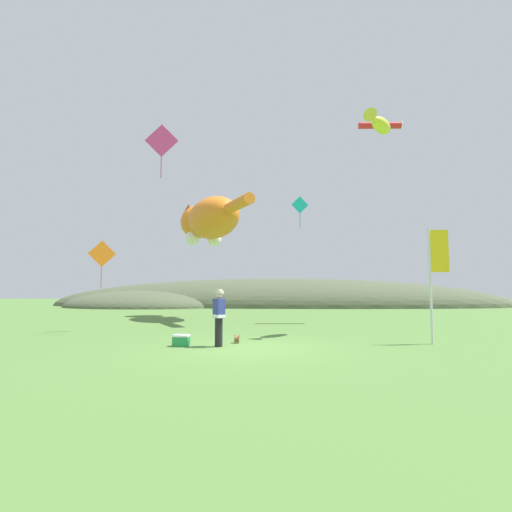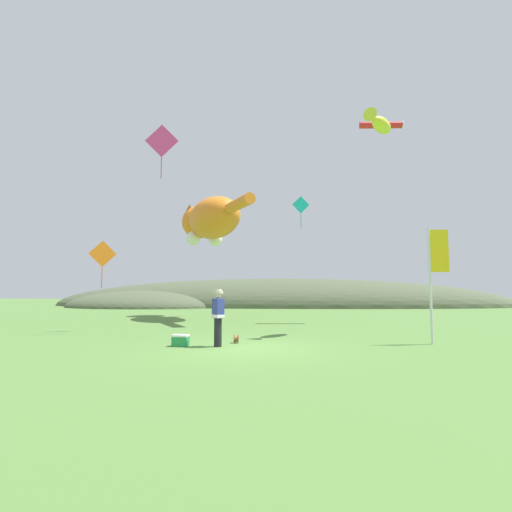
{
  "view_description": "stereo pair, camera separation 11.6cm",
  "coord_description": "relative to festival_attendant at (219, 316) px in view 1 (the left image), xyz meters",
  "views": [
    {
      "loc": [
        1.26,
        -12.07,
        1.77
      ],
      "look_at": [
        0.0,
        4.0,
        3.12
      ],
      "focal_mm": 28.0,
      "sensor_mm": 36.0,
      "label": 1
    },
    {
      "loc": [
        1.38,
        -12.06,
        1.77
      ],
      "look_at": [
        0.0,
        4.0,
        3.12
      ],
      "focal_mm": 28.0,
      "sensor_mm": 36.0,
      "label": 2
    }
  ],
  "objects": [
    {
      "name": "festival_attendant",
      "position": [
        0.0,
        0.0,
        0.0
      ],
      "size": [
        0.46,
        0.49,
        1.77
      ],
      "color": "black",
      "rests_on": "ground"
    },
    {
      "name": "kite_diamond_pink",
      "position": [
        -3.09,
        3.5,
        7.01
      ],
      "size": [
        1.4,
        0.19,
        2.31
      ],
      "color": "#E53F8C"
    },
    {
      "name": "ground_plane",
      "position": [
        0.87,
        -0.31,
        -0.95
      ],
      "size": [
        120.0,
        120.0,
        0.0
      ],
      "primitive_type": "plane",
      "color": "#517A38"
    },
    {
      "name": "kite_giant_cat",
      "position": [
        -2.69,
        11.87,
        5.11
      ],
      "size": [
        5.67,
        8.68,
        2.94
      ],
      "color": "orange"
    },
    {
      "name": "picnic_cooler",
      "position": [
        -1.17,
        -0.03,
        -0.77
      ],
      "size": [
        0.51,
        0.36,
        0.36
      ],
      "color": "#268C4C",
      "rests_on": "ground"
    },
    {
      "name": "kite_spool",
      "position": [
        0.46,
        0.88,
        -0.82
      ],
      "size": [
        0.14,
        0.27,
        0.27
      ],
      "color": "olive",
      "rests_on": "ground"
    },
    {
      "name": "kite_diamond_teal",
      "position": [
        2.91,
        11.26,
        5.83
      ],
      "size": [
        1.03,
        0.26,
        1.95
      ],
      "color": "#19BFBF"
    },
    {
      "name": "festival_banner_pole",
      "position": [
        6.98,
        1.13,
        1.52
      ],
      "size": [
        0.66,
        0.08,
        3.78
      ],
      "color": "silver",
      "rests_on": "ground"
    },
    {
      "name": "distant_hill_ridge",
      "position": [
        -0.87,
        29.51,
        -0.95
      ],
      "size": [
        48.55,
        14.29,
        5.8
      ],
      "color": "#4C563D",
      "rests_on": "ground"
    },
    {
      "name": "kite_tube_streamer",
      "position": [
        7.37,
        9.57,
        9.9
      ],
      "size": [
        2.39,
        0.55,
        0.44
      ],
      "color": "red"
    },
    {
      "name": "kite_diamond_orange",
      "position": [
        -5.78,
        4.06,
        2.32
      ],
      "size": [
        0.99,
        0.6,
        2.04
      ],
      "color": "orange"
    },
    {
      "name": "kite_fish_windsock",
      "position": [
        5.92,
        3.72,
        7.55
      ],
      "size": [
        1.58,
        2.07,
        0.64
      ],
      "color": "yellow"
    }
  ]
}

